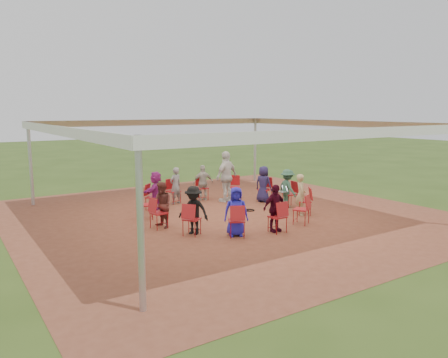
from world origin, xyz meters
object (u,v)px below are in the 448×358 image
chair_1 (265,190)px  laptop (284,190)px  person_seated_1 (263,184)px  chair_9 (237,221)px  chair_0 (290,194)px  chair_3 (202,188)px  person_seated_3 (176,186)px  person_seated_8 (275,208)px  person_seated_9 (301,194)px  person_seated_4 (156,191)px  chair_12 (304,201)px  chair_2 (234,187)px  person_seated_5 (162,205)px  chair_6 (146,205)px  person_seated_7 (236,211)px  chair_11 (301,210)px  person_seated_2 (203,183)px  chair_8 (192,219)px  standing_person (226,176)px  cable_coil (250,210)px  chair_4 (173,191)px  person_seated_6 (194,210)px  person_seated_0 (287,188)px  chair_5 (153,197)px  chair_7 (159,213)px  chair_10 (277,217)px

chair_1 → laptop: size_ratio=2.59×
person_seated_1 → chair_9: bearing=111.3°
chair_0 → chair_3: (-1.97, 2.77, 0.00)m
person_seated_3 → person_seated_8: bearing=83.1°
person_seated_9 → person_seated_4: bearing=83.1°
chair_1 → chair_12: bearing=152.3°
chair_2 → person_seated_5: bearing=69.8°
chair_6 → chair_12: bearing=83.1°
person_seated_7 → person_seated_8: same height
chair_3 → chair_11: same height
chair_11 → person_seated_2: person_seated_2 is taller
chair_12 → person_seated_1: bearing=30.3°
chair_8 → standing_person: (3.25, 3.18, 0.50)m
chair_0 → person_seated_9: 1.22m
person_seated_1 → person_seated_8: same height
chair_0 → chair_12: (-0.42, -1.15, 0.00)m
cable_coil → person_seated_8: bearing=-111.4°
chair_1 → person_seated_4: (-4.02, 0.87, 0.23)m
person_seated_5 → cable_coil: (3.41, 0.33, -0.65)m
chair_1 → chair_4: 3.40m
person_seated_6 → person_seated_9: same height
person_seated_9 → person_seated_2: bearing=55.4°
person_seated_9 → person_seated_8: bearing=152.3°
chair_2 → person_seated_0: 2.34m
chair_4 → chair_9: size_ratio=1.00×
chair_3 → person_seated_4: bearing=30.3°
chair_5 → chair_9: (0.56, -4.18, 0.00)m
person_seated_5 → chair_6: bearing=171.7°
chair_11 → person_seated_4: person_seated_4 is taller
person_seated_1 → person_seated_3: bearing=41.5°
chair_11 → laptop: (1.05, 2.01, 0.18)m
person_seated_9 → chair_0: bearing=8.3°
chair_8 → person_seated_0: size_ratio=0.67×
chair_7 → chair_10: 3.40m
chair_1 → chair_8: 5.08m
chair_8 → chair_11: size_ratio=1.00×
chair_6 → person_seated_3: bearing=149.7°
chair_3 → chair_8: same height
chair_6 → standing_person: bearing=123.0°
person_seated_6 → person_seated_9: (4.02, 0.05, 0.00)m
chair_7 → person_seated_3: size_ratio=0.67×
standing_person → person_seated_8: bearing=56.0°
person_seated_1 → person_seated_6: same height
person_seated_6 → laptop: size_ratio=3.86×
person_seated_0 → chair_8: bearing=111.3°
chair_4 → laptop: (2.91, -2.72, 0.18)m
chair_8 → person_seated_7: size_ratio=0.67×
chair_0 → person_seated_8: 3.33m
chair_6 → person_seated_7: 3.33m
chair_5 → person_seated_8: size_ratio=0.67×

